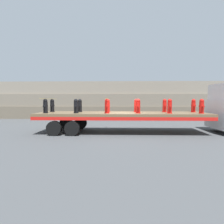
{
  "coord_description": "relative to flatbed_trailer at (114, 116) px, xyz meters",
  "views": [
    {
      "loc": [
        -0.31,
        -11.14,
        2.09
      ],
      "look_at": [
        -0.65,
        0.0,
        1.31
      ],
      "focal_mm": 28.0,
      "sensor_mm": 36.0,
      "label": 1
    }
  ],
  "objects": [
    {
      "name": "fire_hydrant_red_far_3",
      "position": [
        1.48,
        0.56,
        0.64
      ],
      "size": [
        0.33,
        0.53,
        0.87
      ],
      "color": "red",
      "rests_on": "flatbed_trailer"
    },
    {
      "name": "fire_hydrant_black_far_1",
      "position": [
        -2.3,
        0.56,
        0.64
      ],
      "size": [
        0.33,
        0.53,
        0.87
      ],
      "color": "black",
      "rests_on": "flatbed_trailer"
    },
    {
      "name": "fire_hydrant_red_far_5",
      "position": [
        5.26,
        0.56,
        0.64
      ],
      "size": [
        0.33,
        0.53,
        0.87
      ],
      "color": "red",
      "rests_on": "flatbed_trailer"
    },
    {
      "name": "fire_hydrant_black_far_0",
      "position": [
        -4.19,
        0.56,
        0.64
      ],
      "size": [
        0.33,
        0.53,
        0.87
      ],
      "color": "black",
      "rests_on": "flatbed_trailer"
    },
    {
      "name": "flatbed_trailer",
      "position": [
        0.0,
        0.0,
        0.0
      ],
      "size": [
        10.65,
        2.64,
        1.27
      ],
      "color": "brown",
      "rests_on": "ground_plane"
    },
    {
      "name": "fire_hydrant_red_near_3",
      "position": [
        1.48,
        -0.56,
        0.64
      ],
      "size": [
        0.33,
        0.53,
        0.87
      ],
      "color": "red",
      "rests_on": "flatbed_trailer"
    },
    {
      "name": "fire_hydrant_red_far_4",
      "position": [
        3.37,
        0.56,
        0.64
      ],
      "size": [
        0.33,
        0.53,
        0.87
      ],
      "color": "red",
      "rests_on": "flatbed_trailer"
    },
    {
      "name": "fire_hydrant_red_near_2",
      "position": [
        -0.41,
        -0.56,
        0.64
      ],
      "size": [
        0.33,
        0.53,
        0.87
      ],
      "color": "red",
      "rests_on": "flatbed_trailer"
    },
    {
      "name": "fire_hydrant_red_near_4",
      "position": [
        3.37,
        -0.56,
        0.64
      ],
      "size": [
        0.33,
        0.53,
        0.87
      ],
      "color": "red",
      "rests_on": "flatbed_trailer"
    },
    {
      "name": "fire_hydrant_red_far_2",
      "position": [
        -0.41,
        0.56,
        0.64
      ],
      "size": [
        0.33,
        0.53,
        0.87
      ],
      "color": "red",
      "rests_on": "flatbed_trailer"
    },
    {
      "name": "fire_hydrant_black_near_0",
      "position": [
        -4.19,
        -0.56,
        0.64
      ],
      "size": [
        0.33,
        0.53,
        0.87
      ],
      "color": "black",
      "rests_on": "flatbed_trailer"
    },
    {
      "name": "cargo_strap_middle",
      "position": [
        -0.41,
        0.0,
        1.09
      ],
      "size": [
        0.05,
        2.75,
        0.01
      ],
      "color": "yellow",
      "rests_on": "fire_hydrant_red_near_2"
    },
    {
      "name": "cargo_strap_rear",
      "position": [
        -4.19,
        0.0,
        1.09
      ],
      "size": [
        0.05,
        2.75,
        0.01
      ],
      "color": "yellow",
      "rests_on": "fire_hydrant_black_near_0"
    },
    {
      "name": "fire_hydrant_red_near_5",
      "position": [
        5.26,
        -0.56,
        0.64
      ],
      "size": [
        0.33,
        0.53,
        0.87
      ],
      "color": "red",
      "rests_on": "flatbed_trailer"
    },
    {
      "name": "ground_plane",
      "position": [
        0.54,
        0.0,
        -1.06
      ],
      "size": [
        120.0,
        120.0,
        0.0
      ],
      "primitive_type": "plane",
      "color": "#3F4244"
    },
    {
      "name": "fire_hydrant_black_near_1",
      "position": [
        -2.3,
        -0.56,
        0.64
      ],
      "size": [
        0.33,
        0.53,
        0.87
      ],
      "color": "black",
      "rests_on": "flatbed_trailer"
    },
    {
      "name": "rock_cliff",
      "position": [
        0.54,
        9.13,
        0.98
      ],
      "size": [
        60.0,
        3.3,
        4.08
      ],
      "color": "#665B4C",
      "rests_on": "ground_plane"
    }
  ]
}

